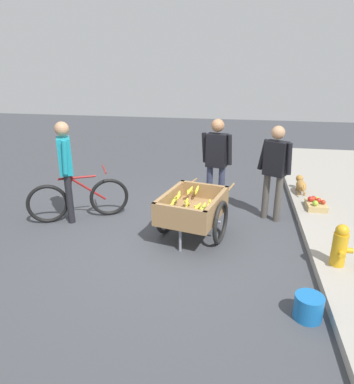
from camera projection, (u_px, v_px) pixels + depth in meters
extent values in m
plane|color=#3D3F44|center=(167.00, 240.00, 5.28)|extent=(24.00, 24.00, 0.00)
cube|color=#937047|center=(192.00, 213.00, 5.24)|extent=(1.25, 1.03, 0.10)
cube|color=#937047|center=(179.00, 215.00, 4.73)|extent=(0.24, 0.79, 0.24)
cube|color=#937047|center=(204.00, 191.00, 5.63)|extent=(0.24, 0.79, 0.24)
cube|color=#937047|center=(217.00, 206.00, 5.05)|extent=(1.09, 0.30, 0.24)
cube|color=#937047|center=(170.00, 198.00, 5.32)|extent=(1.09, 0.30, 0.24)
torus|color=black|center=(221.00, 222.00, 5.11)|extent=(0.64, 0.20, 0.64)
torus|color=black|center=(166.00, 213.00, 5.43)|extent=(0.64, 0.20, 0.64)
cylinder|color=gray|center=(192.00, 217.00, 5.27)|extent=(0.24, 0.87, 0.04)
cylinder|color=#937047|center=(230.00, 189.00, 5.78)|extent=(0.54, 0.16, 0.04)
cylinder|color=#937047|center=(191.00, 184.00, 6.03)|extent=(0.54, 0.16, 0.04)
cylinder|color=gray|center=(180.00, 240.00, 4.91)|extent=(0.04, 0.04, 0.35)
ellipsoid|color=gold|center=(171.00, 207.00, 5.17)|extent=(0.17, 0.07, 0.15)
ellipsoid|color=gold|center=(171.00, 206.00, 5.15)|extent=(0.19, 0.05, 0.08)
ellipsoid|color=gold|center=(171.00, 206.00, 5.13)|extent=(0.18, 0.13, 0.09)
ellipsoid|color=gold|center=(171.00, 206.00, 5.12)|extent=(0.18, 0.11, 0.13)
ellipsoid|color=gold|center=(196.00, 217.00, 4.78)|extent=(0.18, 0.06, 0.13)
ellipsoid|color=gold|center=(196.00, 217.00, 4.77)|extent=(0.19, 0.06, 0.10)
ellipsoid|color=gold|center=(196.00, 216.00, 4.75)|extent=(0.18, 0.06, 0.05)
ellipsoid|color=gold|center=(196.00, 216.00, 4.74)|extent=(0.19, 0.09, 0.10)
ellipsoid|color=gold|center=(197.00, 216.00, 4.72)|extent=(0.17, 0.14, 0.14)
ellipsoid|color=gold|center=(178.00, 196.00, 5.31)|extent=(0.18, 0.06, 0.12)
ellipsoid|color=gold|center=(179.00, 196.00, 5.30)|extent=(0.19, 0.08, 0.08)
ellipsoid|color=gold|center=(178.00, 196.00, 5.28)|extent=(0.19, 0.05, 0.08)
ellipsoid|color=gold|center=(178.00, 196.00, 5.26)|extent=(0.18, 0.08, 0.14)
ellipsoid|color=gold|center=(175.00, 199.00, 5.31)|extent=(0.17, 0.06, 0.15)
ellipsoid|color=gold|center=(175.00, 199.00, 5.28)|extent=(0.18, 0.05, 0.04)
ellipsoid|color=gold|center=(175.00, 199.00, 5.26)|extent=(0.18, 0.12, 0.12)
ellipsoid|color=gold|center=(203.00, 207.00, 5.05)|extent=(0.18, 0.05, 0.13)
ellipsoid|color=gold|center=(203.00, 207.00, 5.03)|extent=(0.18, 0.12, 0.05)
ellipsoid|color=gold|center=(203.00, 207.00, 5.00)|extent=(0.18, 0.10, 0.14)
ellipsoid|color=gold|center=(187.00, 203.00, 5.29)|extent=(0.17, 0.11, 0.15)
ellipsoid|color=gold|center=(187.00, 203.00, 5.26)|extent=(0.18, 0.06, 0.05)
ellipsoid|color=gold|center=(187.00, 203.00, 5.24)|extent=(0.17, 0.05, 0.14)
ellipsoid|color=gold|center=(210.00, 204.00, 5.11)|extent=(0.17, 0.07, 0.15)
ellipsoid|color=gold|center=(210.00, 204.00, 5.09)|extent=(0.19, 0.10, 0.05)
ellipsoid|color=gold|center=(210.00, 204.00, 5.06)|extent=(0.18, 0.06, 0.14)
ellipsoid|color=gold|center=(190.00, 191.00, 5.55)|extent=(0.18, 0.10, 0.13)
ellipsoid|color=gold|center=(190.00, 191.00, 5.53)|extent=(0.19, 0.12, 0.09)
ellipsoid|color=gold|center=(190.00, 191.00, 5.51)|extent=(0.19, 0.11, 0.08)
ellipsoid|color=gold|center=(190.00, 191.00, 5.50)|extent=(0.18, 0.11, 0.14)
ellipsoid|color=gold|center=(198.00, 207.00, 5.09)|extent=(0.17, 0.14, 0.14)
ellipsoid|color=gold|center=(197.00, 207.00, 5.07)|extent=(0.19, 0.12, 0.05)
ellipsoid|color=gold|center=(197.00, 207.00, 5.05)|extent=(0.17, 0.14, 0.13)
ellipsoid|color=gold|center=(196.00, 191.00, 5.57)|extent=(0.17, 0.06, 0.15)
ellipsoid|color=gold|center=(196.00, 191.00, 5.55)|extent=(0.19, 0.07, 0.10)
ellipsoid|color=gold|center=(197.00, 191.00, 5.53)|extent=(0.18, 0.05, 0.05)
ellipsoid|color=gold|center=(197.00, 190.00, 5.52)|extent=(0.19, 0.06, 0.09)
ellipsoid|color=gold|center=(197.00, 190.00, 5.50)|extent=(0.18, 0.08, 0.13)
cylinder|color=#333851|center=(221.00, 189.00, 6.19)|extent=(0.11, 0.11, 0.80)
cylinder|color=#333851|center=(209.00, 188.00, 6.27)|extent=(0.11, 0.11, 0.80)
cube|color=black|center=(217.00, 150.00, 5.99)|extent=(0.27, 0.38, 0.57)
sphere|color=#9E704C|center=(218.00, 125.00, 5.85)|extent=(0.22, 0.22, 0.22)
cylinder|color=black|center=(229.00, 150.00, 5.90)|extent=(0.08, 0.10, 0.52)
cylinder|color=black|center=(205.00, 148.00, 6.07)|extent=(0.08, 0.11, 0.52)
torus|color=black|center=(109.00, 197.00, 6.03)|extent=(0.36, 0.61, 0.66)
torus|color=black|center=(48.00, 204.00, 5.75)|extent=(0.36, 0.61, 0.66)
cylinder|color=maroon|center=(77.00, 178.00, 5.75)|extent=(0.31, 0.55, 0.04)
cylinder|color=maroon|center=(70.00, 188.00, 5.78)|extent=(0.08, 0.11, 0.45)
cylinder|color=maroon|center=(89.00, 189.00, 5.88)|extent=(0.28, 0.49, 0.43)
ellipsoid|color=black|center=(67.00, 173.00, 5.68)|extent=(0.20, 0.08, 0.06)
cylinder|color=maroon|center=(104.00, 169.00, 5.84)|extent=(0.42, 0.24, 0.03)
cylinder|color=black|center=(69.00, 195.00, 5.92)|extent=(0.11, 0.11, 0.82)
cylinder|color=black|center=(70.00, 199.00, 5.72)|extent=(0.11, 0.11, 0.82)
cube|color=teal|center=(65.00, 156.00, 5.58)|extent=(0.39, 0.34, 0.58)
sphere|color=tan|center=(62.00, 129.00, 5.43)|extent=(0.22, 0.22, 0.22)
cylinder|color=teal|center=(64.00, 151.00, 5.76)|extent=(0.08, 0.08, 0.52)
cylinder|color=teal|center=(65.00, 157.00, 5.37)|extent=(0.08, 0.11, 0.53)
ellipsoid|color=#AD7A38|center=(301.00, 186.00, 6.77)|extent=(0.44, 0.18, 0.18)
sphere|color=#AD7A38|center=(300.00, 178.00, 7.00)|extent=(0.14, 0.14, 0.14)
cylinder|color=#AD7A38|center=(304.00, 189.00, 6.50)|extent=(0.11, 0.02, 0.12)
cylinder|color=#AD7A38|center=(296.00, 192.00, 6.97)|extent=(0.04, 0.04, 0.18)
cylinder|color=#AD7A38|center=(302.00, 192.00, 6.95)|extent=(0.04, 0.04, 0.18)
cylinder|color=#AD7A38|center=(298.00, 197.00, 6.72)|extent=(0.04, 0.04, 0.18)
cylinder|color=#AD7A38|center=(304.00, 197.00, 6.70)|extent=(0.04, 0.04, 0.18)
cylinder|color=gold|center=(338.00, 254.00, 4.37)|extent=(0.18, 0.18, 0.55)
sphere|color=gold|center=(342.00, 231.00, 4.26)|extent=(0.16, 0.16, 0.16)
cylinder|color=gold|center=(341.00, 254.00, 4.25)|extent=(0.10, 0.07, 0.07)
cylinder|color=gold|center=(348.00, 250.00, 4.33)|extent=(0.07, 0.10, 0.07)
cylinder|color=#1966B2|center=(308.00, 307.00, 3.63)|extent=(0.30, 0.30, 0.26)
cube|color=tan|center=(315.00, 209.00, 6.12)|extent=(0.44, 0.32, 0.22)
sphere|color=#99BF33|center=(315.00, 203.00, 5.94)|extent=(0.10, 0.10, 0.10)
sphere|color=#99BF33|center=(317.00, 199.00, 6.14)|extent=(0.08, 0.08, 0.08)
sphere|color=#B23319|center=(323.00, 202.00, 6.01)|extent=(0.08, 0.08, 0.08)
sphere|color=red|center=(318.00, 200.00, 6.06)|extent=(0.09, 0.09, 0.09)
sphere|color=#B23319|center=(312.00, 199.00, 6.12)|extent=(0.09, 0.09, 0.09)
sphere|color=red|center=(310.00, 199.00, 6.13)|extent=(0.09, 0.09, 0.09)
sphere|color=red|center=(313.00, 198.00, 6.15)|extent=(0.09, 0.09, 0.09)
cylinder|color=#4C4742|center=(266.00, 196.00, 5.91)|extent=(0.11, 0.11, 0.78)
cylinder|color=#4C4742|center=(278.00, 199.00, 5.78)|extent=(0.11, 0.11, 0.78)
cube|color=black|center=(276.00, 158.00, 5.61)|extent=(0.34, 0.39, 0.55)
sphere|color=tan|center=(278.00, 133.00, 5.47)|extent=(0.21, 0.21, 0.21)
cylinder|color=black|center=(263.00, 155.00, 5.73)|extent=(0.08, 0.16, 0.51)
cylinder|color=black|center=(289.00, 159.00, 5.47)|extent=(0.08, 0.11, 0.50)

